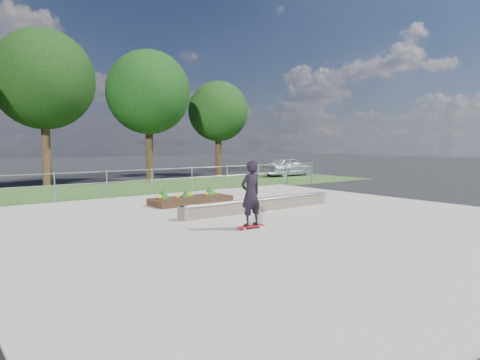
% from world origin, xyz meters
% --- Properties ---
extents(ground, '(120.00, 120.00, 0.00)m').
position_xyz_m(ground, '(0.00, 0.00, 0.00)').
color(ground, black).
rests_on(ground, ground).
extents(grass_verge, '(30.00, 8.00, 0.02)m').
position_xyz_m(grass_verge, '(0.00, 11.00, 0.01)').
color(grass_verge, '#305522').
rests_on(grass_verge, ground).
extents(concrete_slab, '(15.00, 15.00, 0.06)m').
position_xyz_m(concrete_slab, '(0.00, 0.00, 0.03)').
color(concrete_slab, '#A49E92').
rests_on(concrete_slab, ground).
extents(fence, '(20.06, 0.06, 1.20)m').
position_xyz_m(fence, '(0.00, 7.50, 0.77)').
color(fence, gray).
rests_on(fence, ground).
extents(tree_mid_left, '(5.25, 5.25, 8.25)m').
position_xyz_m(tree_mid_left, '(-2.50, 15.00, 5.61)').
color(tree_mid_left, '#382516').
rests_on(tree_mid_left, ground).
extents(tree_mid_right, '(4.90, 4.90, 7.70)m').
position_xyz_m(tree_mid_right, '(3.00, 14.00, 5.23)').
color(tree_mid_right, black).
rests_on(tree_mid_right, ground).
extents(tree_far_right, '(4.20, 4.20, 6.60)m').
position_xyz_m(tree_far_right, '(9.00, 15.50, 4.48)').
color(tree_far_right, black).
rests_on(tree_far_right, ground).
extents(grind_ledge, '(6.00, 0.44, 0.43)m').
position_xyz_m(grind_ledge, '(0.87, 1.27, 0.26)').
color(grind_ledge, brown).
rests_on(grind_ledge, concrete_slab).
extents(planter_bed, '(3.00, 1.20, 0.61)m').
position_xyz_m(planter_bed, '(-0.10, 4.13, 0.24)').
color(planter_bed, black).
rests_on(planter_bed, concrete_slab).
extents(skateboarder, '(0.80, 0.44, 1.78)m').
position_xyz_m(skateboarder, '(-1.25, -0.86, 0.98)').
color(skateboarder, white).
rests_on(skateboarder, concrete_slab).
extents(parked_car, '(3.95, 1.73, 1.33)m').
position_xyz_m(parked_car, '(12.35, 11.91, 0.66)').
color(parked_car, silver).
rests_on(parked_car, ground).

